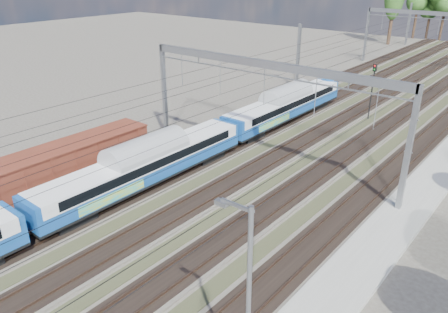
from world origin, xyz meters
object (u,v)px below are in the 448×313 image
Objects in this scene: signal_near at (373,85)px; lamp_post at (246,309)px; emu_train at (142,161)px; freight_boxcar at (68,163)px.

lamp_post is at bearing -57.95° from signal_near.
freight_boxcar is (-4.50, -3.33, -0.26)m from emu_train.
lamp_post is (16.59, -9.40, 2.53)m from emu_train.
lamp_post reaches higher than emu_train.
emu_train is 9.63× the size of signal_near.
lamp_post reaches higher than freight_boxcar.
freight_boxcar is 22.12m from lamp_post.
signal_near is at bearing 104.58° from lamp_post.
freight_boxcar is at bearing -143.52° from emu_train.
lamp_post is at bearing -16.05° from freight_boxcar.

